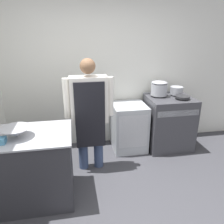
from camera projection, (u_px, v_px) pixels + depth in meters
ground_plane at (123, 223)px, 2.40m from camera, size 14.00×14.00×0.00m
wall_back at (98, 70)px, 3.74m from camera, size 8.00×0.05×2.70m
prep_counter at (29, 168)px, 2.62m from camera, size 1.06×0.73×0.88m
stove at (168, 122)px, 3.87m from camera, size 0.77×0.67×0.94m
fridge_unit at (129, 127)px, 3.83m from camera, size 0.57×0.60×0.81m
person_cook at (89, 109)px, 3.07m from camera, size 0.69×0.24×1.65m
mixing_bowl at (16, 132)px, 2.39m from camera, size 0.33×0.33×0.11m
plastic_tub at (0, 141)px, 2.26m from camera, size 0.10×0.10×0.06m
stock_pot at (159, 88)px, 3.74m from camera, size 0.28×0.28×0.25m
saute_pan at (182, 97)px, 3.62m from camera, size 0.24×0.24×0.04m
sauce_pot at (176, 90)px, 3.82m from camera, size 0.22×0.22×0.13m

